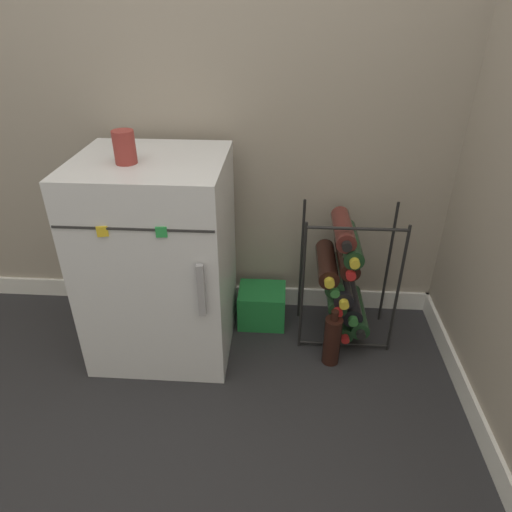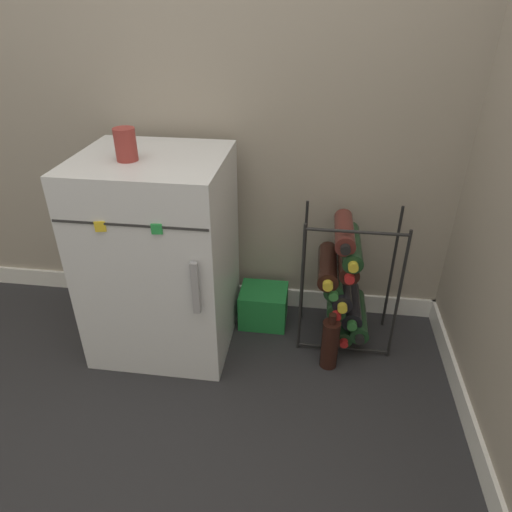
{
  "view_description": "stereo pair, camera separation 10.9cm",
  "coord_description": "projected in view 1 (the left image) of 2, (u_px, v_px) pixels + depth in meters",
  "views": [
    {
      "loc": [
        0.1,
        -1.16,
        1.31
      ],
      "look_at": [
        -0.01,
        0.39,
        0.4
      ],
      "focal_mm": 32.0,
      "sensor_mm": 36.0,
      "label": 1
    },
    {
      "loc": [
        0.21,
        -1.15,
        1.31
      ],
      "look_at": [
        -0.01,
        0.39,
        0.4
      ],
      "focal_mm": 32.0,
      "sensor_mm": 36.0,
      "label": 2
    }
  ],
  "objects": [
    {
      "name": "loose_bottle_floor",
      "position": [
        332.0,
        340.0,
        1.81
      ],
      "size": [
        0.07,
        0.07,
        0.25
      ],
      "color": "black",
      "rests_on": "ground_plane"
    },
    {
      "name": "wall_back",
      "position": [
        263.0,
        14.0,
        1.62
      ],
      "size": [
        6.57,
        0.07,
        2.5
      ],
      "color": "#9E9384",
      "rests_on": "ground_plane"
    },
    {
      "name": "mini_fridge",
      "position": [
        160.0,
        259.0,
        1.78
      ],
      "size": [
        0.54,
        0.51,
        0.81
      ],
      "color": "silver",
      "rests_on": "ground_plane"
    },
    {
      "name": "fridge_top_cup",
      "position": [
        124.0,
        147.0,
        1.51
      ],
      "size": [
        0.07,
        0.07,
        0.11
      ],
      "color": "maroon",
      "rests_on": "mini_fridge"
    },
    {
      "name": "soda_box",
      "position": [
        262.0,
        306.0,
        2.06
      ],
      "size": [
        0.21,
        0.18,
        0.17
      ],
      "color": "#1E7F38",
      "rests_on": "ground_plane"
    },
    {
      "name": "wine_rack",
      "position": [
        342.0,
        277.0,
        1.88
      ],
      "size": [
        0.38,
        0.32,
        0.58
      ],
      "color": "black",
      "rests_on": "ground_plane"
    },
    {
      "name": "ground_plane",
      "position": [
        251.0,
        406.0,
        1.67
      ],
      "size": [
        14.0,
        14.0,
        0.0
      ],
      "primitive_type": "plane",
      "color": "#28282B"
    }
  ]
}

